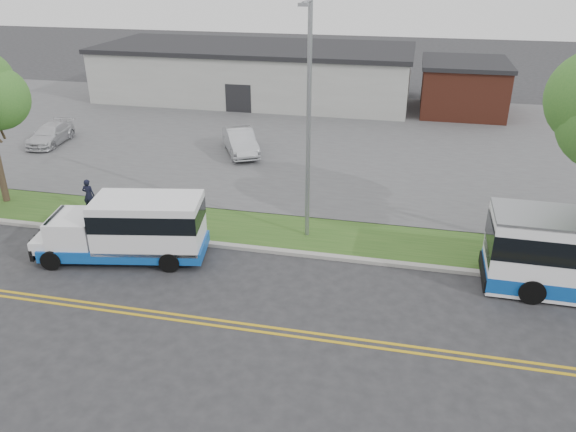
% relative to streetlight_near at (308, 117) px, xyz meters
% --- Properties ---
extents(ground, '(140.00, 140.00, 0.00)m').
position_rel_streetlight_near_xyz_m(ground, '(-3.00, -2.73, -5.23)').
color(ground, '#28282B').
rests_on(ground, ground).
extents(lane_line_north, '(70.00, 0.12, 0.01)m').
position_rel_streetlight_near_xyz_m(lane_line_north, '(-3.00, -6.58, -5.23)').
color(lane_line_north, gold).
rests_on(lane_line_north, ground).
extents(lane_line_south, '(70.00, 0.12, 0.01)m').
position_rel_streetlight_near_xyz_m(lane_line_south, '(-3.00, -6.88, -5.23)').
color(lane_line_south, gold).
rests_on(lane_line_south, ground).
extents(curb, '(80.00, 0.30, 0.15)m').
position_rel_streetlight_near_xyz_m(curb, '(-3.00, -1.63, -5.16)').
color(curb, '#9E9B93').
rests_on(curb, ground).
extents(verge, '(80.00, 3.30, 0.10)m').
position_rel_streetlight_near_xyz_m(verge, '(-3.00, 0.17, -5.18)').
color(verge, '#294F1A').
rests_on(verge, ground).
extents(parking_lot, '(80.00, 25.00, 0.10)m').
position_rel_streetlight_near_xyz_m(parking_lot, '(-3.00, 14.27, -5.18)').
color(parking_lot, '#4C4C4F').
rests_on(parking_lot, ground).
extents(commercial_building, '(25.40, 10.40, 4.35)m').
position_rel_streetlight_near_xyz_m(commercial_building, '(-9.00, 24.27, -3.05)').
color(commercial_building, '#9E9E99').
rests_on(commercial_building, ground).
extents(brick_wing, '(6.30, 7.30, 3.90)m').
position_rel_streetlight_near_xyz_m(brick_wing, '(7.50, 23.27, -3.27)').
color(brick_wing, brown).
rests_on(brick_wing, ground).
extents(streetlight_near, '(0.35, 1.53, 9.50)m').
position_rel_streetlight_near_xyz_m(streetlight_near, '(0.00, 0.00, 0.00)').
color(streetlight_near, gray).
rests_on(streetlight_near, verge).
extents(shuttle_bus, '(6.91, 3.31, 2.55)m').
position_rel_streetlight_near_xyz_m(shuttle_bus, '(-6.29, -3.25, -3.87)').
color(shuttle_bus, '#0E48A0').
rests_on(shuttle_bus, ground).
extents(pedestrian, '(0.60, 0.41, 1.57)m').
position_rel_streetlight_near_xyz_m(pedestrian, '(-10.35, 0.29, -4.35)').
color(pedestrian, black).
rests_on(pedestrian, verge).
extents(parked_car_a, '(3.45, 4.69, 1.47)m').
position_rel_streetlight_near_xyz_m(parked_car_a, '(-5.96, 9.89, -4.40)').
color(parked_car_a, '#A7A9AF').
rests_on(parked_car_a, parking_lot).
extents(parked_car_b, '(2.09, 4.29, 1.20)m').
position_rel_streetlight_near_xyz_m(parked_car_b, '(-18.24, 9.10, -4.53)').
color(parked_car_b, silver).
rests_on(parked_car_b, parking_lot).
extents(grocery_bag_left, '(0.32, 0.32, 0.32)m').
position_rel_streetlight_near_xyz_m(grocery_bag_left, '(-10.65, 0.04, -4.97)').
color(grocery_bag_left, white).
rests_on(grocery_bag_left, verge).
extents(grocery_bag_right, '(0.32, 0.32, 0.32)m').
position_rel_streetlight_near_xyz_m(grocery_bag_right, '(-10.05, 0.54, -4.97)').
color(grocery_bag_right, white).
rests_on(grocery_bag_right, verge).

